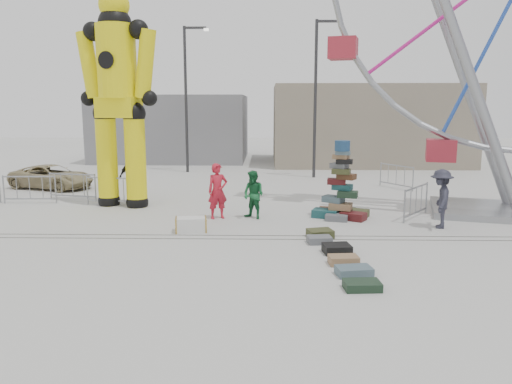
{
  "coord_description": "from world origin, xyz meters",
  "views": [
    {
      "loc": [
        0.54,
        -13.12,
        3.77
      ],
      "look_at": [
        0.21,
        1.49,
        1.21
      ],
      "focal_mm": 35.0,
      "sensor_mm": 36.0,
      "label": 1
    }
  ],
  "objects_px": {
    "crash_test_dummy": "(118,92)",
    "pedestrian_black": "(133,178)",
    "barricade_wheel_back": "(396,176)",
    "parked_suv": "(52,177)",
    "barricade_dummy_c": "(111,191)",
    "pedestrian_green": "(254,195)",
    "lamp_post_left": "(187,92)",
    "barricade_dummy_b": "(73,187)",
    "lamp_post_right": "(317,91)",
    "pedestrian_grey": "(441,199)",
    "steamer_trunk": "(191,225)",
    "pedestrian_red": "(218,191)",
    "barricade_dummy_a": "(30,189)",
    "suitcase_tower": "(341,196)",
    "barricade_wheel_front": "(416,202)"
  },
  "relations": [
    {
      "from": "barricade_wheel_back",
      "to": "pedestrian_black",
      "type": "relative_size",
      "value": 1.04
    },
    {
      "from": "crash_test_dummy",
      "to": "barricade_dummy_a",
      "type": "relative_size",
      "value": 4.02
    },
    {
      "from": "barricade_dummy_b",
      "to": "pedestrian_black",
      "type": "relative_size",
      "value": 1.04
    },
    {
      "from": "lamp_post_left",
      "to": "barricade_dummy_b",
      "type": "height_order",
      "value": "lamp_post_left"
    },
    {
      "from": "barricade_dummy_a",
      "to": "pedestrian_green",
      "type": "bearing_deg",
      "value": -17.22
    },
    {
      "from": "lamp_post_right",
      "to": "pedestrian_green",
      "type": "height_order",
      "value": "lamp_post_right"
    },
    {
      "from": "lamp_post_right",
      "to": "pedestrian_black",
      "type": "height_order",
      "value": "lamp_post_right"
    },
    {
      "from": "barricade_dummy_c",
      "to": "barricade_wheel_back",
      "type": "distance_m",
      "value": 12.52
    },
    {
      "from": "barricade_dummy_c",
      "to": "barricade_wheel_back",
      "type": "bearing_deg",
      "value": 29.6
    },
    {
      "from": "barricade_dummy_c",
      "to": "steamer_trunk",
      "type": "bearing_deg",
      "value": -37.31
    },
    {
      "from": "lamp_post_right",
      "to": "barricade_dummy_c",
      "type": "relative_size",
      "value": 4.0
    },
    {
      "from": "pedestrian_green",
      "to": "parked_suv",
      "type": "xyz_separation_m",
      "value": [
        -9.38,
        5.93,
        -0.27
      ]
    },
    {
      "from": "pedestrian_black",
      "to": "lamp_post_left",
      "type": "bearing_deg",
      "value": -83.01
    },
    {
      "from": "steamer_trunk",
      "to": "barricade_wheel_back",
      "type": "bearing_deg",
      "value": 35.81
    },
    {
      "from": "pedestrian_red",
      "to": "pedestrian_grey",
      "type": "relative_size",
      "value": 1.01
    },
    {
      "from": "barricade_dummy_b",
      "to": "pedestrian_grey",
      "type": "bearing_deg",
      "value": -6.68
    },
    {
      "from": "suitcase_tower",
      "to": "lamp_post_right",
      "type": "bearing_deg",
      "value": 112.31
    },
    {
      "from": "crash_test_dummy",
      "to": "pedestrian_red",
      "type": "height_order",
      "value": "crash_test_dummy"
    },
    {
      "from": "lamp_post_left",
      "to": "crash_test_dummy",
      "type": "relative_size",
      "value": 0.99
    },
    {
      "from": "lamp_post_right",
      "to": "steamer_trunk",
      "type": "distance_m",
      "value": 13.25
    },
    {
      "from": "lamp_post_left",
      "to": "barricade_wheel_back",
      "type": "height_order",
      "value": "lamp_post_left"
    },
    {
      "from": "barricade_dummy_c",
      "to": "pedestrian_grey",
      "type": "height_order",
      "value": "pedestrian_grey"
    },
    {
      "from": "pedestrian_red",
      "to": "pedestrian_grey",
      "type": "distance_m",
      "value": 7.1
    },
    {
      "from": "barricade_wheel_front",
      "to": "pedestrian_grey",
      "type": "height_order",
      "value": "pedestrian_grey"
    },
    {
      "from": "barricade_dummy_b",
      "to": "barricade_wheel_back",
      "type": "xyz_separation_m",
      "value": [
        13.67,
        3.21,
        0.0
      ]
    },
    {
      "from": "barricade_dummy_b",
      "to": "barricade_wheel_back",
      "type": "height_order",
      "value": "same"
    },
    {
      "from": "crash_test_dummy",
      "to": "pedestrian_black",
      "type": "xyz_separation_m",
      "value": [
        0.19,
        0.78,
        -3.28
      ]
    },
    {
      "from": "lamp_post_left",
      "to": "steamer_trunk",
      "type": "xyz_separation_m",
      "value": [
        2.16,
        -13.57,
        -4.27
      ]
    },
    {
      "from": "steamer_trunk",
      "to": "pedestrian_red",
      "type": "bearing_deg",
      "value": 61.65
    },
    {
      "from": "barricade_dummy_a",
      "to": "parked_suv",
      "type": "height_order",
      "value": "barricade_dummy_a"
    },
    {
      "from": "lamp_post_left",
      "to": "suitcase_tower",
      "type": "distance_m",
      "value": 13.96
    },
    {
      "from": "lamp_post_right",
      "to": "crash_test_dummy",
      "type": "relative_size",
      "value": 0.99
    },
    {
      "from": "barricade_wheel_front",
      "to": "pedestrian_black",
      "type": "relative_size",
      "value": 1.04
    },
    {
      "from": "suitcase_tower",
      "to": "barricade_dummy_b",
      "type": "relative_size",
      "value": 1.3
    },
    {
      "from": "barricade_wheel_front",
      "to": "lamp_post_left",
      "type": "bearing_deg",
      "value": 76.21
    },
    {
      "from": "barricade_dummy_c",
      "to": "pedestrian_grey",
      "type": "bearing_deg",
      "value": -6.14
    },
    {
      "from": "barricade_dummy_b",
      "to": "parked_suv",
      "type": "height_order",
      "value": "barricade_dummy_b"
    },
    {
      "from": "crash_test_dummy",
      "to": "pedestrian_grey",
      "type": "height_order",
      "value": "crash_test_dummy"
    },
    {
      "from": "barricade_dummy_c",
      "to": "parked_suv",
      "type": "distance_m",
      "value": 5.49
    },
    {
      "from": "barricade_dummy_a",
      "to": "suitcase_tower",
      "type": "bearing_deg",
      "value": -12.29
    },
    {
      "from": "pedestrian_green",
      "to": "lamp_post_left",
      "type": "bearing_deg",
      "value": 146.09
    },
    {
      "from": "suitcase_tower",
      "to": "barricade_wheel_back",
      "type": "xyz_separation_m",
      "value": [
        3.4,
        6.07,
        -0.18
      ]
    },
    {
      "from": "barricade_wheel_back",
      "to": "pedestrian_black",
      "type": "xyz_separation_m",
      "value": [
        -11.15,
        -3.51,
        0.41
      ]
    },
    {
      "from": "suitcase_tower",
      "to": "barricade_wheel_front",
      "type": "xyz_separation_m",
      "value": [
        2.52,
        -0.02,
        -0.18
      ]
    },
    {
      "from": "pedestrian_green",
      "to": "pedestrian_black",
      "type": "relative_size",
      "value": 0.84
    },
    {
      "from": "crash_test_dummy",
      "to": "pedestrian_green",
      "type": "relative_size",
      "value": 4.97
    },
    {
      "from": "barricade_wheel_back",
      "to": "parked_suv",
      "type": "xyz_separation_m",
      "value": [
        -15.73,
        -0.38,
        -0.01
      ]
    },
    {
      "from": "pedestrian_green",
      "to": "lamp_post_right",
      "type": "bearing_deg",
      "value": 110.22
    },
    {
      "from": "barricade_dummy_b",
      "to": "pedestrian_black",
      "type": "xyz_separation_m",
      "value": [
        2.52,
        -0.3,
        0.41
      ]
    },
    {
      "from": "lamp_post_right",
      "to": "barricade_dummy_c",
      "type": "xyz_separation_m",
      "value": [
        -8.45,
        -7.66,
        -3.93
      ]
    }
  ]
}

